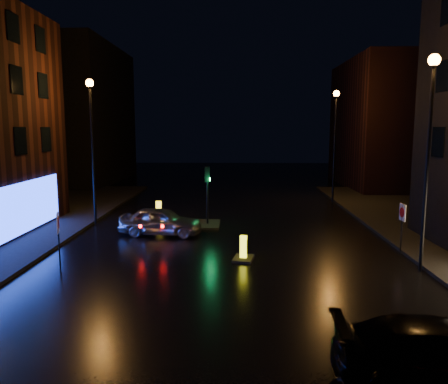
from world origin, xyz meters
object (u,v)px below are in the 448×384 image
Objects in this scene: traffic_signal at (207,217)px; road_sign_right at (402,217)px; road_sign_left at (58,228)px; bollard_near at (243,254)px; silver_hatchback at (161,221)px; dark_sedan at (444,354)px; bollard_far at (159,216)px.

road_sign_right is at bearing -31.67° from traffic_signal.
bollard_near is at bearing -5.80° from road_sign_left.
traffic_signal is 6.95m from bollard_near.
road_sign_left reaches higher than road_sign_right.
traffic_signal reaches higher than road_sign_right.
silver_hatchback is 15.97m from dark_sedan.
road_sign_left reaches higher than bollard_near.
dark_sedan is at bearing -142.06° from silver_hatchback.
silver_hatchback is 6.88m from road_sign_left.
bollard_far is 14.10m from road_sign_right.
dark_sedan reaches higher than bollard_near.
silver_hatchback is 0.90× the size of dark_sedan.
road_sign_right reaches higher than bollard_near.
bollard_near is 0.59× the size of road_sign_right.
traffic_signal is 16.97m from dark_sedan.
road_sign_left is at bearing 6.91° from road_sign_right.
road_sign_left is at bearing 61.27° from dark_sedan.
silver_hatchback is 1.84× the size of road_sign_left.
traffic_signal is 0.79× the size of silver_hatchback.
road_sign_left is at bearing -155.85° from bollard_near.
traffic_signal reaches higher than dark_sedan.
dark_sedan is (6.27, -15.77, 0.20)m from traffic_signal.
silver_hatchback reaches higher than bollard_near.
bollard_far is at bearing -33.81° from road_sign_right.
silver_hatchback is 6.14m from bollard_near.
road_sign_right reaches higher than silver_hatchback.
bollard_far is at bearing 57.72° from road_sign_left.
traffic_signal is at bearing 117.05° from bollard_near.
silver_hatchback is at bearing 145.28° from bollard_near.
bollard_far is 10.11m from road_sign_left.
traffic_signal is 2.56× the size of bollard_near.
traffic_signal reaches higher than road_sign_left.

